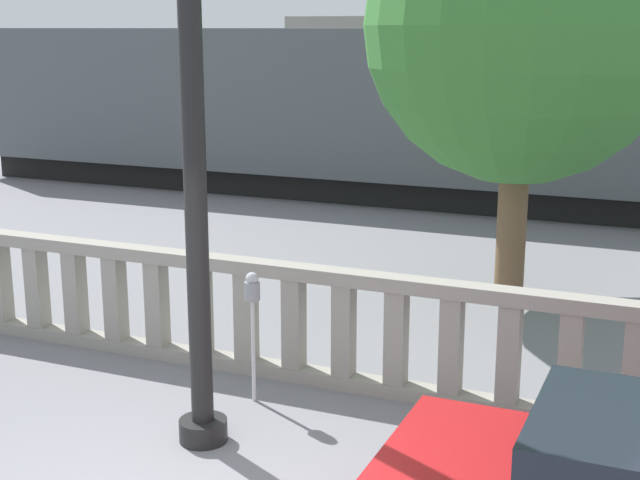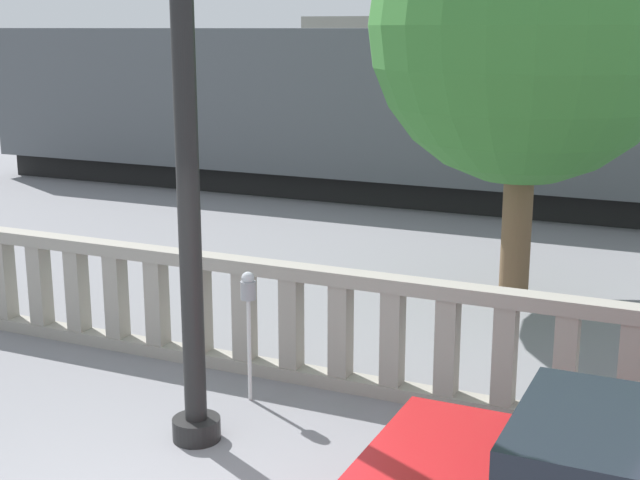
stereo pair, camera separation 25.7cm
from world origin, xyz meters
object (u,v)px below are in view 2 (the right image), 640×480
train_near (393,109)px  lamppost (187,148)px  parking_meter (248,300)px  tree_left (527,26)px

train_near → lamppost: bearing=-78.0°
lamppost → train_near: (-2.50, 11.78, -0.73)m
lamppost → parking_meter: lamppost is taller
lamppost → tree_left: (1.58, 5.45, 0.98)m
train_near → tree_left: (4.09, -6.32, 1.71)m
lamppost → parking_meter: 1.84m
parking_meter → tree_left: 5.41m
parking_meter → train_near: (-2.52, 10.82, 0.85)m
train_near → tree_left: 7.72m
lamppost → parking_meter: bearing=89.4°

